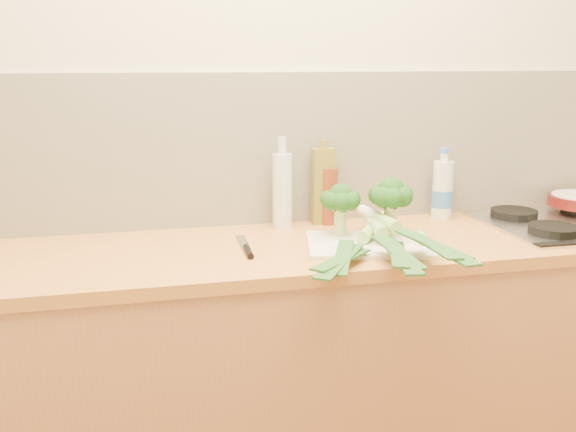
% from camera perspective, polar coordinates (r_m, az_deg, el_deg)
% --- Properties ---
extents(room_shell, '(3.50, 3.50, 3.50)m').
position_cam_1_polar(room_shell, '(2.31, -1.10, 5.95)').
color(room_shell, beige).
rests_on(room_shell, ground).
extents(counter, '(3.20, 0.62, 0.90)m').
position_cam_1_polar(counter, '(2.25, 0.59, -13.53)').
color(counter, '#AA7247').
rests_on(counter, ground).
extents(gas_hob, '(0.58, 0.50, 0.04)m').
position_cam_1_polar(gas_hob, '(2.52, 23.82, -0.50)').
color(gas_hob, silver).
rests_on(gas_hob, counter).
extents(chopping_board, '(0.45, 0.37, 0.01)m').
position_cam_1_polar(chopping_board, '(2.07, 7.30, -2.51)').
color(chopping_board, white).
rests_on(chopping_board, counter).
extents(broccoli_left, '(0.13, 0.13, 0.18)m').
position_cam_1_polar(broccoli_left, '(2.12, 4.69, 1.40)').
color(broccoli_left, '#ADC372').
rests_on(broccoli_left, chopping_board).
extents(broccoli_right, '(0.15, 0.15, 0.19)m').
position_cam_1_polar(broccoli_right, '(2.14, 9.15, 1.78)').
color(broccoli_right, '#ADC372').
rests_on(broccoli_right, chopping_board).
extents(leek_front, '(0.45, 0.63, 0.04)m').
position_cam_1_polar(leek_front, '(2.06, 6.80, -1.80)').
color(leek_front, white).
rests_on(leek_front, chopping_board).
extents(leek_mid, '(0.16, 0.62, 0.04)m').
position_cam_1_polar(leek_mid, '(2.00, 8.56, -1.76)').
color(leek_mid, white).
rests_on(leek_mid, chopping_board).
extents(leek_back, '(0.13, 0.66, 0.04)m').
position_cam_1_polar(leek_back, '(2.03, 9.76, -1.06)').
color(leek_back, white).
rests_on(leek_back, chopping_board).
extents(chefs_knife, '(0.04, 0.27, 0.02)m').
position_cam_1_polar(chefs_knife, '(2.01, -3.67, -2.96)').
color(chefs_knife, silver).
rests_on(chefs_knife, counter).
extents(oil_tin, '(0.08, 0.05, 0.30)m').
position_cam_1_polar(oil_tin, '(2.32, 3.15, 2.71)').
color(oil_tin, olive).
rests_on(oil_tin, counter).
extents(glass_bottle, '(0.07, 0.07, 0.32)m').
position_cam_1_polar(glass_bottle, '(2.26, -0.50, 2.36)').
color(glass_bottle, silver).
rests_on(glass_bottle, counter).
extents(amber_bottle, '(0.06, 0.06, 0.26)m').
position_cam_1_polar(amber_bottle, '(2.32, 3.66, 1.90)').
color(amber_bottle, maroon).
rests_on(amber_bottle, counter).
extents(water_bottle, '(0.08, 0.08, 0.25)m').
position_cam_1_polar(water_bottle, '(2.47, 13.56, 2.13)').
color(water_bottle, silver).
rests_on(water_bottle, counter).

